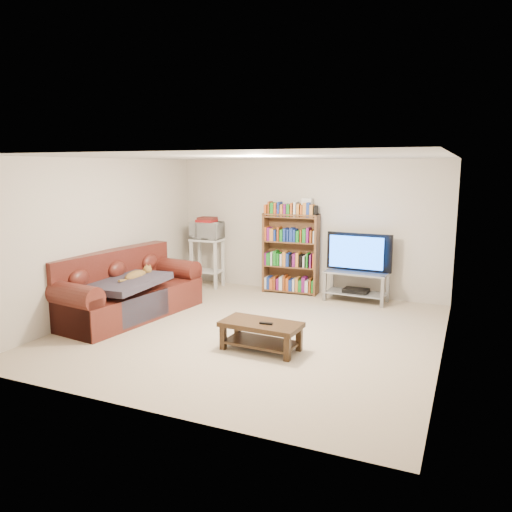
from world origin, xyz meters
The scene contains 19 objects.
floor centered at (0.00, 0.00, 0.00)m, with size 5.00×5.00×0.00m, color #C9B495.
ceiling centered at (0.00, 0.00, 2.40)m, with size 5.00×5.00×0.00m, color white.
wall_back centered at (0.00, 2.50, 1.20)m, with size 5.00×5.00×0.00m, color beige.
wall_front centered at (0.00, -2.50, 1.20)m, with size 5.00×5.00×0.00m, color beige.
wall_left centered at (-2.50, 0.00, 1.20)m, with size 5.00×5.00×0.00m, color beige.
wall_right centered at (2.50, 0.00, 1.20)m, with size 5.00×5.00×0.00m, color beige.
sofa centered at (-2.10, -0.07, 0.34)m, with size 1.31×2.45×0.99m.
blanket centered at (-1.93, -0.25, 0.57)m, with size 0.90×1.17×0.10m, color #332E3A.
cat centered at (-1.90, -0.04, 0.63)m, with size 0.25×0.64×0.19m, color brown, non-canonical shape.
coffee_table centered at (0.40, -0.60, 0.25)m, with size 1.02×0.55×0.36m.
remote centered at (0.49, -0.65, 0.37)m, with size 0.16×0.05×0.02m, color black.
tv_stand centered at (0.99, 2.16, 0.35)m, with size 1.06×0.52×0.52m.
television centered at (0.99, 2.16, 0.84)m, with size 1.12×0.15×0.64m, color black.
dvd_player centered at (0.99, 2.16, 0.19)m, with size 0.42×0.29×0.06m, color black.
bookshelf centered at (-0.24, 2.30, 0.74)m, with size 1.02×0.37×1.45m.
shelf_clutter centered at (-0.15, 2.32, 1.55)m, with size 0.74×0.26×0.28m.
microwave_stand centered at (-1.86, 2.11, 0.59)m, with size 0.60×0.45×0.93m.
microwave centered at (-1.86, 2.11, 1.09)m, with size 0.57×0.39×0.32m, color silver.
game_boxes centered at (-1.86, 2.11, 1.27)m, with size 0.34×0.30×0.05m, color maroon.
Camera 1 is at (2.73, -6.09, 2.27)m, focal length 35.00 mm.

